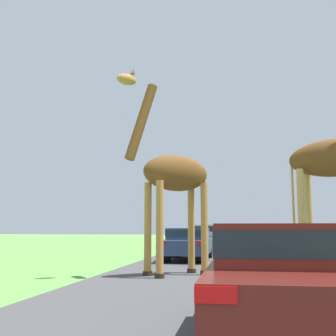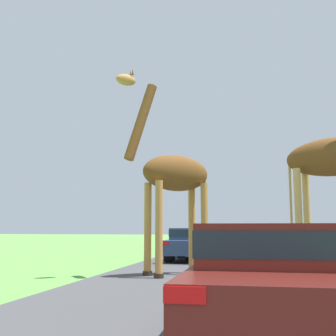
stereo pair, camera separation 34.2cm
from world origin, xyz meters
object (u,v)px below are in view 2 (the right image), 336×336
Objects in this scene: car_far_ahead at (216,235)px; car_queue_right at (282,238)px; car_lead_maroon at (273,275)px; car_queue_left at (192,242)px; giraffe_near_road at (173,179)px.

car_queue_right is at bearing -58.12° from car_far_ahead.
car_queue_left is (-2.53, 11.54, -0.02)m from car_lead_maroon.
giraffe_near_road is at bearing -109.10° from car_queue_right.
giraffe_near_road is 1.17× the size of car_far_ahead.
giraffe_near_road is 10.96m from car_queue_right.
giraffe_near_road is at bearing -89.53° from car_far_ahead.
giraffe_near_road is 5.92m from car_queue_left.
car_far_ahead reaches higher than car_queue_right.
car_queue_right is 0.90× the size of car_queue_left.
car_far_ahead reaches higher than car_lead_maroon.
car_queue_right reaches higher than car_queue_left.
car_far_ahead is (-3.67, 5.90, 0.03)m from car_queue_right.
giraffe_near_road reaches higher than car_queue_left.
giraffe_near_road reaches higher than car_far_ahead.
car_lead_maroon is 16.20m from car_queue_right.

